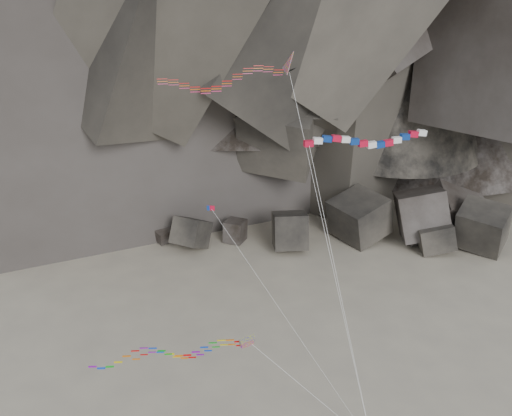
{
  "coord_description": "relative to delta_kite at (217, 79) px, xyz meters",
  "views": [
    {
      "loc": [
        -4.93,
        -39.15,
        35.74
      ],
      "look_at": [
        -0.29,
        6.0,
        17.99
      ],
      "focal_mm": 40.0,
      "sensor_mm": 36.0,
      "label": 1
    }
  ],
  "objects": [
    {
      "name": "boulder_field",
      "position": [
        25.96,
        31.12,
        -26.6
      ],
      "size": [
        51.63,
        16.5,
        10.33
      ],
      "color": "#47423F",
      "rests_on": "ground"
    },
    {
      "name": "delta_kite",
      "position": [
        0.0,
        0.0,
        0.0
      ],
      "size": [
        16.25,
        10.3,
        29.77
      ],
      "rotation": [
        0.0,
        0.0,
        0.04
      ],
      "color": "red",
      "rests_on": "ground"
    },
    {
      "name": "banner_kite",
      "position": [
        10.65,
        -3.58,
        -4.19
      ],
      "size": [
        9.5,
        6.13,
        24.2
      ],
      "rotation": [
        0.0,
        0.0,
        0.12
      ],
      "color": "red",
      "rests_on": "ground"
    },
    {
      "name": "parafoil_kite",
      "position": [
        -4.88,
        -5.63,
        -19.96
      ],
      "size": [
        22.4,
        3.48,
        8.94
      ],
      "rotation": [
        0.0,
        0.0,
        0.37
      ],
      "color": "#BDCA0B",
      "rests_on": "ground"
    },
    {
      "name": "pennant_kite",
      "position": [
        1.43,
        -2.17,
        -13.35
      ],
      "size": [
        12.45,
        8.16,
        17.87
      ],
      "rotation": [
        0.0,
        0.0,
        -0.28
      ],
      "color": "red",
      "rests_on": "ground"
    }
  ]
}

